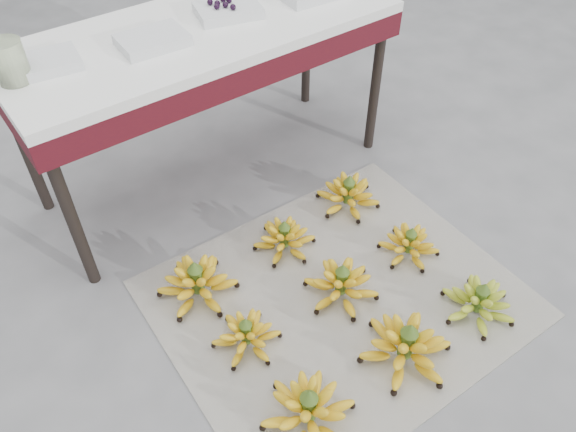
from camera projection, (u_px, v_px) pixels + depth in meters
ground at (321, 316)px, 2.02m from camera, size 60.00×60.00×0.00m
newspaper_mat at (338, 298)px, 2.07m from camera, size 1.28×1.09×0.01m
bunch_front_left at (308, 410)px, 1.69m from camera, size 0.38×0.38×0.18m
bunch_front_center at (406, 347)px, 1.85m from camera, size 0.41×0.41×0.19m
bunch_front_right at (479, 302)px, 1.99m from camera, size 0.33×0.33×0.16m
bunch_mid_left at (246, 335)px, 1.90m from camera, size 0.29×0.29×0.14m
bunch_mid_center at (341, 284)px, 2.04m from camera, size 0.30×0.30×0.17m
bunch_mid_right at (409, 245)px, 2.19m from camera, size 0.24×0.24×0.14m
bunch_back_left at (197, 283)px, 2.04m from camera, size 0.35×0.35×0.18m
bunch_back_center at (284, 239)px, 2.21m from camera, size 0.30×0.30×0.15m
bunch_back_right at (348, 195)px, 2.39m from camera, size 0.27×0.27×0.16m
vendor_table at (203, 46)px, 2.13m from camera, size 1.50×0.60×0.72m
tray_far_left at (45, 63)px, 1.84m from camera, size 0.24×0.19×0.04m
tray_left at (152, 40)px, 1.95m from camera, size 0.24×0.18×0.04m
tray_right at (228, 10)px, 2.12m from camera, size 0.27×0.23×0.06m
glass_jar at (10, 62)px, 1.75m from camera, size 0.11×0.11×0.13m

